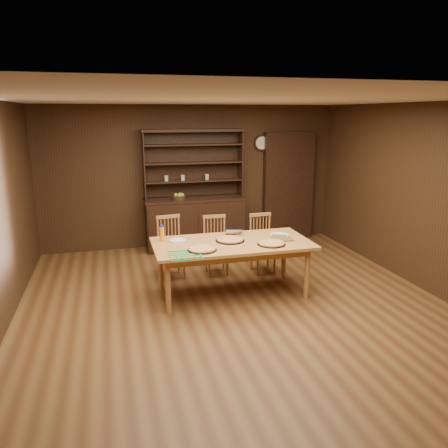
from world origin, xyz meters
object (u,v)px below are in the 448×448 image
object	(u,v)px
juice_bottle	(162,234)
china_hutch	(195,216)
dining_table	(232,247)
chair_left	(170,245)
chair_center	(216,243)
chair_right	(262,241)

from	to	relation	value
juice_bottle	china_hutch	bearing A→B (deg)	66.97
dining_table	juice_bottle	xyz separation A→B (m)	(-0.91, 0.29, 0.17)
chair_left	chair_center	size ratio (longest dim) A/B	1.03
china_hutch	juice_bottle	distance (m)	2.18
juice_bottle	dining_table	bearing A→B (deg)	-17.81
chair_left	dining_table	bearing A→B (deg)	-59.98
chair_left	chair_right	size ratio (longest dim) A/B	1.03
dining_table	chair_right	distance (m)	1.09
dining_table	chair_center	size ratio (longest dim) A/B	2.33
china_hutch	chair_right	world-z (taller)	china_hutch
chair_center	china_hutch	bearing A→B (deg)	94.00
chair_center	juice_bottle	size ratio (longest dim) A/B	4.07
chair_left	juice_bottle	size ratio (longest dim) A/B	4.20
chair_left	juice_bottle	distance (m)	0.74
chair_right	chair_left	bearing A→B (deg)	173.55
chair_center	dining_table	bearing A→B (deg)	-86.78
chair_center	chair_right	distance (m)	0.74
chair_center	juice_bottle	distance (m)	1.13
china_hutch	juice_bottle	bearing A→B (deg)	-113.03
chair_center	chair_right	world-z (taller)	chair_right
juice_bottle	chair_center	bearing A→B (deg)	33.03
dining_table	juice_bottle	size ratio (longest dim) A/B	9.47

